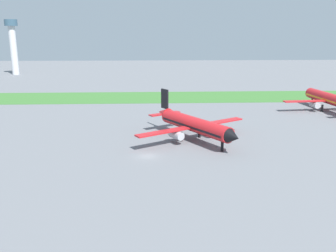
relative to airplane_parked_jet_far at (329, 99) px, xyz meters
name	(u,v)px	position (x,y,z in m)	size (l,w,h in m)	color
ground_plane	(147,156)	(-61.75, -44.75, -4.14)	(600.00, 600.00, 0.00)	slate
grass_taxiway_strip	(149,97)	(-61.75, 30.34, -4.10)	(360.00, 28.00, 0.08)	#3D7533
airplane_parked_jet_far	(329,99)	(0.00, 0.00, 0.00)	(32.57, 32.00, 11.51)	red
airplane_midfield_jet	(193,124)	(-50.49, -33.32, -0.11)	(28.11, 28.13, 11.19)	red
control_tower	(13,42)	(-150.05, 123.99, 16.58)	(8.00, 8.00, 34.98)	silver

